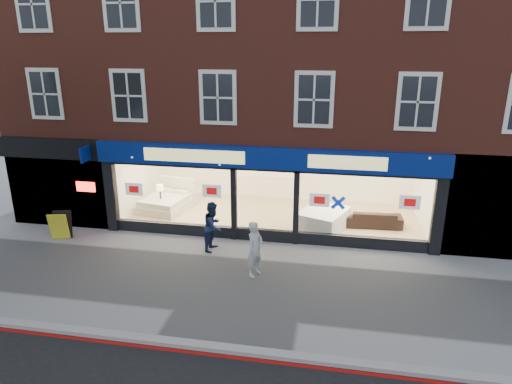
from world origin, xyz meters
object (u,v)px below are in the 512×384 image
(display_bed, at_px, (167,202))
(pedestrian_grey, at_px, (255,249))
(pedestrian_blue, at_px, (213,226))
(a_board, at_px, (61,225))
(mattress_stack, at_px, (323,219))
(sofa, at_px, (373,218))

(display_bed, relative_size, pedestrian_grey, 1.35)
(pedestrian_blue, bearing_deg, display_bed, 49.23)
(a_board, bearing_deg, pedestrian_grey, -24.99)
(mattress_stack, relative_size, pedestrian_grey, 1.32)
(a_board, height_order, pedestrian_grey, pedestrian_grey)
(display_bed, xyz_separation_m, a_board, (-2.62, -3.20, 0.08))
(mattress_stack, height_order, a_board, a_board)
(display_bed, bearing_deg, sofa, 8.02)
(display_bed, relative_size, sofa, 1.10)
(sofa, bearing_deg, pedestrian_grey, 46.60)
(display_bed, relative_size, pedestrian_blue, 1.36)
(sofa, relative_size, pedestrian_blue, 1.24)
(sofa, xyz_separation_m, a_board, (-10.60, -2.88, 0.10))
(display_bed, relative_size, a_board, 2.26)
(display_bed, bearing_deg, pedestrian_blue, -37.80)
(display_bed, xyz_separation_m, pedestrian_grey, (4.40, -4.53, 0.41))
(a_board, xyz_separation_m, pedestrian_grey, (7.02, -1.33, 0.33))
(sofa, height_order, pedestrian_blue, pedestrian_blue)
(pedestrian_blue, bearing_deg, sofa, -54.85)
(mattress_stack, xyz_separation_m, a_board, (-8.82, -2.29, 0.04))
(a_board, bearing_deg, sofa, 0.93)
(display_bed, distance_m, mattress_stack, 6.26)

